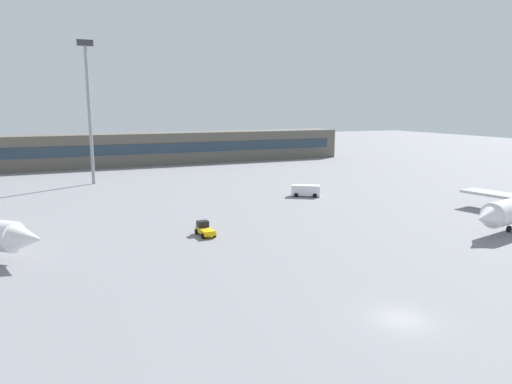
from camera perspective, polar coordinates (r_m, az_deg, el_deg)
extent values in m
plane|color=gray|center=(72.48, -3.66, -2.62)|extent=(400.00, 400.00, 0.00)
cube|color=#5B564C|center=(138.33, -13.55, 5.21)|extent=(121.63, 12.00, 9.00)
cube|color=#263847|center=(132.36, -13.09, 5.20)|extent=(115.55, 0.16, 2.80)
cone|color=white|center=(64.05, 26.38, -2.82)|extent=(4.19, 3.81, 3.12)
cylinder|color=black|center=(69.96, 28.62, -4.01)|extent=(0.92, 0.52, 0.87)
cone|color=silver|center=(53.76, -26.30, -5.11)|extent=(4.88, 4.81, 3.19)
cube|color=#F2B20C|center=(60.13, -6.25, -4.75)|extent=(1.71, 3.68, 0.60)
cube|color=black|center=(60.78, -6.56, -3.96)|extent=(1.46, 1.18, 0.90)
cylinder|color=black|center=(61.56, -5.96, -4.67)|extent=(0.29, 0.71, 0.70)
cylinder|color=black|center=(61.04, -7.33, -4.83)|extent=(0.29, 0.71, 0.70)
cylinder|color=black|center=(59.40, -5.12, -5.22)|extent=(0.29, 0.71, 0.70)
cylinder|color=black|center=(58.86, -6.54, -5.39)|extent=(0.29, 0.71, 0.70)
cube|color=white|center=(86.35, 6.15, 0.22)|extent=(5.46, 4.48, 1.90)
cube|color=#1E2633|center=(86.19, 7.48, 0.51)|extent=(1.16, 1.69, 0.70)
cylinder|color=black|center=(85.42, 7.24, -0.43)|extent=(0.79, 0.65, 0.76)
cylinder|color=black|center=(87.43, 7.28, -0.18)|extent=(0.79, 0.65, 0.76)
cylinder|color=black|center=(85.59, 4.96, -0.36)|extent=(0.79, 0.65, 0.76)
cylinder|color=black|center=(87.59, 5.06, -0.12)|extent=(0.79, 0.65, 0.76)
cylinder|color=gray|center=(104.84, -19.74, 8.71)|extent=(0.70, 0.70, 28.64)
cube|color=#333338|center=(105.62, -20.26, 16.82)|extent=(3.20, 0.80, 1.20)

